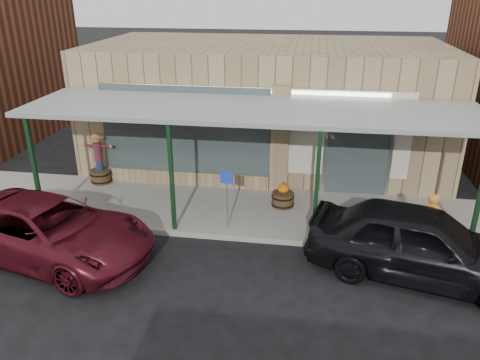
# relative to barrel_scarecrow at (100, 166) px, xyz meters

# --- Properties ---
(ground) EXTENTS (120.00, 120.00, 0.00)m
(ground) POSITION_rel_barrel_scarecrow_xyz_m (5.00, -4.80, -0.71)
(ground) COLOR black
(ground) RESTS_ON ground
(sidewalk) EXTENTS (40.00, 3.20, 0.15)m
(sidewalk) POSITION_rel_barrel_scarecrow_xyz_m (5.00, -1.20, -0.64)
(sidewalk) COLOR gray
(sidewalk) RESTS_ON ground
(storefront) EXTENTS (12.00, 6.25, 4.20)m
(storefront) POSITION_rel_barrel_scarecrow_xyz_m (5.00, 3.36, 1.38)
(storefront) COLOR #9B865F
(storefront) RESTS_ON ground
(awning) EXTENTS (12.00, 3.00, 3.04)m
(awning) POSITION_rel_barrel_scarecrow_xyz_m (5.00, -1.24, 2.30)
(awning) COLOR gray
(awning) RESTS_ON ground
(block_buildings_near) EXTENTS (61.00, 8.00, 8.00)m
(block_buildings_near) POSITION_rel_barrel_scarecrow_xyz_m (7.01, 4.40, 3.05)
(block_buildings_near) COLOR brown
(block_buildings_near) RESTS_ON ground
(barrel_scarecrow) EXTENTS (1.01, 0.74, 1.67)m
(barrel_scarecrow) POSITION_rel_barrel_scarecrow_xyz_m (0.00, 0.00, 0.00)
(barrel_scarecrow) COLOR #503820
(barrel_scarecrow) RESTS_ON sidewalk
(barrel_pumpkin) EXTENTS (0.77, 0.77, 0.74)m
(barrel_pumpkin) POSITION_rel_barrel_scarecrow_xyz_m (5.91, -0.86, -0.30)
(barrel_pumpkin) COLOR #503820
(barrel_pumpkin) RESTS_ON sidewalk
(handicap_sign) EXTENTS (0.33, 0.09, 1.60)m
(handicap_sign) POSITION_rel_barrel_scarecrow_xyz_m (4.56, -2.40, 0.47)
(handicap_sign) COLOR gray
(handicap_sign) RESTS_ON sidewalk
(parked_sedan) EXTENTS (5.21, 3.10, 1.66)m
(parked_sedan) POSITION_rel_barrel_scarecrow_xyz_m (9.10, -3.66, 0.12)
(parked_sedan) COLOR black
(parked_sedan) RESTS_ON ground
(car_maroon) EXTENTS (5.55, 3.52, 1.43)m
(car_maroon) POSITION_rel_barrel_scarecrow_xyz_m (0.59, -4.14, -0.00)
(car_maroon) COLOR #55111C
(car_maroon) RESTS_ON ground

